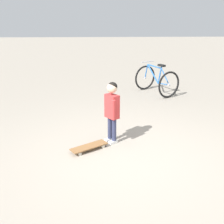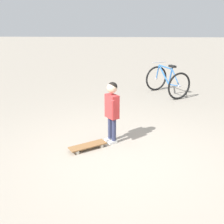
# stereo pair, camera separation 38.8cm
# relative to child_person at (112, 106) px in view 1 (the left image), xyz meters

# --- Properties ---
(ground_plane) EXTENTS (50.00, 50.00, 0.00)m
(ground_plane) POSITION_rel_child_person_xyz_m (0.25, -0.60, -0.66)
(ground_plane) COLOR #9E9384
(child_person) EXTENTS (0.27, 0.40, 1.06)m
(child_person) POSITION_rel_child_person_xyz_m (0.00, 0.00, 0.00)
(child_person) COLOR #2D3351
(child_person) RESTS_ON ground
(skateboard) EXTENTS (0.63, 0.51, 0.07)m
(skateboard) POSITION_rel_child_person_xyz_m (-0.38, -0.29, -0.60)
(skateboard) COLOR olive
(skateboard) RESTS_ON ground
(bicycle_near) EXTENTS (1.14, 1.28, 0.85)m
(bicycle_near) POSITION_rel_child_person_xyz_m (1.37, 3.10, -0.28)
(bicycle_near) COLOR black
(bicycle_near) RESTS_ON ground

